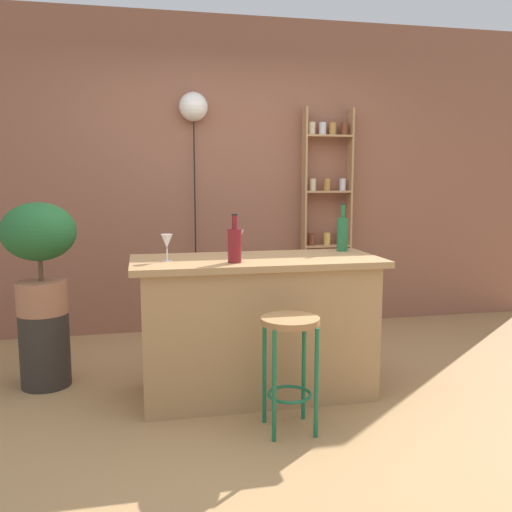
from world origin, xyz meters
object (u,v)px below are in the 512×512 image
object	(u,v)px
wine_glass_left	(167,242)
pendant_globe_light	(193,109)
bottle_sauce_amber	(235,244)
spice_shelf	(326,222)
potted_plant	(39,247)
bar_stool	(290,347)
wine_glass_center	(239,237)
plant_stool	(45,350)
bottle_vinegar	(342,233)

from	to	relation	value
wine_glass_left	pendant_globe_light	bearing A→B (deg)	78.19
bottle_sauce_amber	pendant_globe_light	xyz separation A→B (m)	(-0.07, 1.70, 0.98)
spice_shelf	pendant_globe_light	size ratio (longest dim) A/B	0.95
potted_plant	pendant_globe_light	distance (m)	1.90
pendant_globe_light	bar_stool	bearing A→B (deg)	-81.90
wine_glass_left	wine_glass_center	distance (m)	0.51
bottle_sauce_amber	bar_stool	bearing A→B (deg)	-59.98
spice_shelf	wine_glass_center	world-z (taller)	spice_shelf
bar_stool	spice_shelf	bearing A→B (deg)	66.00
bar_stool	wine_glass_left	xyz separation A→B (m)	(-0.62, 0.54, 0.53)
bar_stool	bottle_sauce_amber	world-z (taller)	bottle_sauce_amber
plant_stool	wine_glass_left	world-z (taller)	wine_glass_left
bar_stool	spice_shelf	distance (m)	2.33
bottle_sauce_amber	wine_glass_center	distance (m)	0.34
potted_plant	pendant_globe_light	bearing A→B (deg)	44.98
bar_stool	wine_glass_center	size ratio (longest dim) A/B	3.90
bottle_sauce_amber	potted_plant	bearing A→B (deg)	154.48
bottle_sauce_amber	wine_glass_left	distance (m)	0.42
plant_stool	wine_glass_center	size ratio (longest dim) A/B	3.03
plant_stool	spice_shelf	bearing A→B (deg)	25.11
bottle_sauce_amber	pendant_globe_light	distance (m)	1.96
bottle_vinegar	wine_glass_center	xyz separation A→B (m)	(-0.73, -0.04, -0.01)
potted_plant	bottle_sauce_amber	bearing A→B (deg)	-25.52
bar_stool	potted_plant	world-z (taller)	potted_plant
bottle_vinegar	wine_glass_center	bearing A→B (deg)	-177.21
wine_glass_left	pendant_globe_light	xyz separation A→B (m)	(0.33, 1.56, 0.98)
bottle_vinegar	wine_glass_center	size ratio (longest dim) A/B	2.03
bottle_vinegar	pendant_globe_light	size ratio (longest dim) A/B	0.16
spice_shelf	wine_glass_left	world-z (taller)	spice_shelf
bar_stool	pendant_globe_light	distance (m)	2.60
bottle_vinegar	pendant_globe_light	world-z (taller)	pendant_globe_light
plant_stool	wine_glass_left	distance (m)	1.18
bottle_sauce_amber	wine_glass_center	size ratio (longest dim) A/B	1.78
wine_glass_center	potted_plant	bearing A→B (deg)	169.24
bar_stool	plant_stool	world-z (taller)	bar_stool
bottle_vinegar	wine_glass_left	bearing A→B (deg)	-169.53
bottle_vinegar	spice_shelf	bearing A→B (deg)	75.36
plant_stool	bottle_vinegar	size ratio (longest dim) A/B	1.50
wine_glass_center	bottle_vinegar	bearing A→B (deg)	2.79
plant_stool	potted_plant	xyz separation A→B (m)	(0.00, 0.00, 0.69)
spice_shelf	pendant_globe_light	xyz separation A→B (m)	(-1.22, 0.03, 1.00)
bar_stool	spice_shelf	xyz separation A→B (m)	(0.92, 2.07, 0.51)
bottle_sauce_amber	bottle_vinegar	size ratio (longest dim) A/B	0.88
bar_stool	pendant_globe_light	world-z (taller)	pendant_globe_light
spice_shelf	pendant_globe_light	distance (m)	1.58
bottle_vinegar	wine_glass_left	size ratio (longest dim) A/B	2.03
bottle_sauce_amber	wine_glass_center	world-z (taller)	bottle_sauce_amber
plant_stool	bottle_vinegar	world-z (taller)	bottle_vinegar
bottle_vinegar	wine_glass_center	distance (m)	0.73
wine_glass_left	pendant_globe_light	size ratio (longest dim) A/B	0.08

